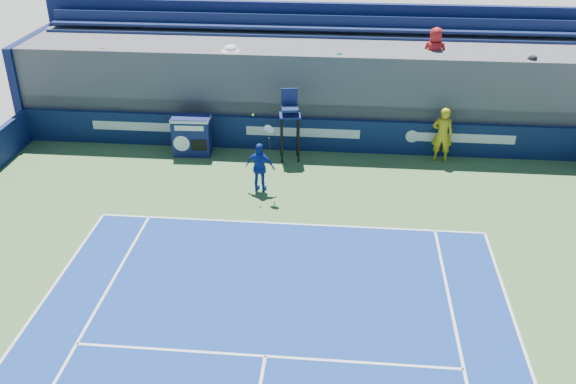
# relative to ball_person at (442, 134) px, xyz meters

# --- Properties ---
(ball_person) EXTENTS (0.74, 0.52, 1.93)m
(ball_person) POSITION_rel_ball_person_xyz_m (0.00, 0.00, 0.00)
(ball_person) COLOR gold
(ball_person) RESTS_ON apron
(back_hoarding) EXTENTS (20.40, 0.21, 1.20)m
(back_hoarding) POSITION_rel_ball_person_xyz_m (-4.76, 0.45, -0.38)
(back_hoarding) COLOR #0C1B45
(back_hoarding) RESTS_ON ground
(match_clock) EXTENTS (1.35, 0.78, 1.40)m
(match_clock) POSITION_rel_ball_person_xyz_m (-8.59, -0.25, -0.24)
(match_clock) COLOR #101851
(match_clock) RESTS_ON ground
(umpire_chair) EXTENTS (0.80, 0.80, 2.48)m
(umpire_chair) POSITION_rel_ball_person_xyz_m (-5.16, -0.33, 0.55)
(umpire_chair) COLOR black
(umpire_chair) RESTS_ON ground
(tennis_player) EXTENTS (0.98, 0.56, 2.57)m
(tennis_player) POSITION_rel_ball_person_xyz_m (-5.85, -2.78, -0.17)
(tennis_player) COLOR #132F9D
(tennis_player) RESTS_ON apron
(stadium_seating) EXTENTS (21.00, 4.05, 4.40)m
(stadium_seating) POSITION_rel_ball_person_xyz_m (-4.77, 2.50, 0.86)
(stadium_seating) COLOR #494A4E
(stadium_seating) RESTS_ON ground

